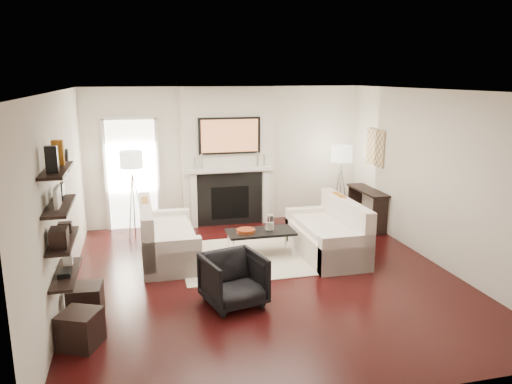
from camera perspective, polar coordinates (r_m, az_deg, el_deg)
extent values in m
plane|color=black|center=(7.48, 1.12, -9.64)|extent=(6.00, 6.00, 0.00)
plane|color=white|center=(6.90, 1.22, 11.51)|extent=(6.00, 6.00, 0.00)
plane|color=silver|center=(9.95, -3.33, 4.17)|extent=(5.50, 0.00, 5.50)
plane|color=silver|center=(4.36, 11.53, -7.89)|extent=(5.50, 0.00, 5.50)
plane|color=silver|center=(6.90, -21.46, -0.72)|extent=(0.00, 6.00, 6.00)
plane|color=silver|center=(8.21, 20.05, 1.48)|extent=(0.00, 6.00, 6.00)
cube|color=silver|center=(9.83, -3.19, 4.06)|extent=(1.80, 0.25, 2.70)
cube|color=black|center=(9.86, -2.98, -0.82)|extent=(1.30, 0.02, 1.04)
cube|color=black|center=(9.87, -2.97, -1.23)|extent=(0.75, 0.02, 0.65)
cube|color=white|center=(9.72, -7.12, -0.93)|extent=(0.12, 0.08, 1.10)
cube|color=white|center=(9.98, 1.11, -0.46)|extent=(0.12, 0.08, 1.10)
cube|color=white|center=(9.69, -2.97, 2.55)|extent=(1.70, 0.18, 0.07)
cube|color=black|center=(9.61, -3.04, 6.45)|extent=(1.20, 0.06, 0.70)
cube|color=#BF723F|center=(9.58, -3.01, 6.43)|extent=(1.10, 0.00, 0.62)
cylinder|color=silver|center=(9.58, -6.23, 3.50)|extent=(0.04, 0.04, 0.30)
cylinder|color=silver|center=(9.57, -7.00, 3.28)|extent=(0.04, 0.04, 0.24)
cylinder|color=silver|center=(9.78, 0.18, 3.77)|extent=(0.04, 0.04, 0.30)
cylinder|color=silver|center=(9.82, 0.91, 3.63)|extent=(0.04, 0.04, 0.24)
cube|color=white|center=(9.82, -13.96, 1.91)|extent=(0.90, 0.02, 2.10)
cube|color=white|center=(9.81, -16.76, 1.73)|extent=(0.06, 0.06, 2.16)
cube|color=white|center=(9.81, -11.16, 2.04)|extent=(0.06, 0.06, 2.16)
cube|color=white|center=(9.65, -14.31, 8.18)|extent=(1.02, 0.06, 0.06)
cube|color=beige|center=(8.27, 0.45, -7.32)|extent=(2.60, 2.00, 0.01)
cube|color=silver|center=(8.22, -9.94, -6.15)|extent=(0.85, 1.80, 0.42)
cube|color=silver|center=(8.11, -12.40, -4.18)|extent=(0.18, 1.80, 0.80)
cube|color=silver|center=(7.42, -9.51, -7.51)|extent=(0.85, 0.18, 0.60)
cube|color=silver|center=(8.96, -10.34, -3.93)|extent=(0.85, 0.18, 0.60)
cube|color=silver|center=(8.14, -9.66, -4.40)|extent=(0.63, 1.44, 0.10)
cube|color=#A96314|center=(8.34, -12.53, -2.24)|extent=(0.10, 0.42, 0.42)
cube|color=black|center=(7.76, -12.40, -3.45)|extent=(0.10, 0.40, 0.40)
cube|color=silver|center=(8.36, 7.99, -5.75)|extent=(0.85, 1.80, 0.42)
cube|color=silver|center=(8.39, 10.19, -3.49)|extent=(0.18, 1.80, 0.80)
cube|color=silver|center=(7.62, 10.27, -6.99)|extent=(0.85, 0.18, 0.60)
cube|color=silver|center=(9.05, 6.11, -3.61)|extent=(0.85, 0.18, 0.60)
cube|color=silver|center=(8.26, 7.72, -4.07)|extent=(0.63, 1.44, 0.10)
cube|color=#A96314|center=(8.60, 9.44, -1.64)|extent=(0.10, 0.42, 0.42)
cube|color=black|center=(8.07, 11.10, -2.75)|extent=(0.10, 0.40, 0.40)
cube|color=black|center=(8.19, 0.55, -4.61)|extent=(1.10, 0.55, 0.04)
cylinder|color=silver|center=(7.95, -2.58, -6.79)|extent=(0.02, 0.02, 0.38)
cylinder|color=silver|center=(8.19, 4.34, -6.20)|extent=(0.02, 0.02, 0.38)
cylinder|color=silver|center=(8.35, -3.17, -5.78)|extent=(0.02, 0.02, 0.38)
cylinder|color=silver|center=(8.58, 3.42, -5.26)|extent=(0.02, 0.02, 0.38)
cylinder|color=white|center=(8.18, 1.57, -3.47)|extent=(0.14, 0.14, 0.25)
cylinder|color=white|center=(8.19, 1.57, -3.90)|extent=(0.09, 0.09, 0.14)
cylinder|color=#BC4C1F|center=(8.12, -1.17, -4.44)|extent=(0.31, 0.31, 0.05)
imported|color=black|center=(6.51, -2.57, -9.71)|extent=(0.86, 0.83, 0.74)
cylinder|color=silver|center=(9.30, -13.79, -1.55)|extent=(0.02, 0.02, 1.20)
cylinder|color=white|center=(9.12, -14.08, 3.62)|extent=(0.40, 0.40, 0.30)
cylinder|color=silver|center=(9.30, -13.11, -1.51)|extent=(0.25, 0.02, 1.23)
cylinder|color=silver|center=(9.39, -14.13, -1.42)|extent=(0.14, 0.22, 1.23)
cylinder|color=silver|center=(9.20, -14.13, -1.71)|extent=(0.14, 0.22, 1.23)
cylinder|color=silver|center=(9.83, 9.57, -0.56)|extent=(0.02, 0.02, 1.20)
cylinder|color=white|center=(9.66, 9.76, 4.34)|extent=(0.40, 0.40, 0.30)
cylinder|color=silver|center=(9.87, 10.16, -0.53)|extent=(0.25, 0.02, 1.23)
cylinder|color=silver|center=(9.89, 9.06, -0.46)|extent=(0.14, 0.22, 1.23)
cylinder|color=silver|center=(9.72, 9.50, -0.71)|extent=(0.14, 0.22, 1.23)
cube|color=black|center=(9.90, 12.65, 0.18)|extent=(0.35, 1.20, 0.04)
cube|color=black|center=(9.52, 14.00, -2.74)|extent=(0.30, 0.04, 0.71)
cube|color=black|center=(10.47, 11.22, -1.17)|extent=(0.30, 0.04, 0.71)
cube|color=#A38451|center=(9.91, 13.49, 4.97)|extent=(0.03, 0.70, 0.70)
cube|color=black|center=(6.13, -20.89, -8.76)|extent=(0.25, 1.00, 0.03)
cube|color=black|center=(6.00, -21.20, -5.21)|extent=(0.25, 1.00, 0.04)
cube|color=black|center=(5.89, -21.52, -1.50)|extent=(0.25, 1.00, 0.04)
cube|color=black|center=(5.81, -21.85, 2.32)|extent=(0.25, 1.00, 0.04)
cube|color=black|center=(5.55, -22.31, 3.47)|extent=(0.12, 0.10, 0.28)
cube|color=#A96314|center=(6.01, -21.69, 4.20)|extent=(0.12, 0.10, 0.28)
cube|color=white|center=(5.76, -21.76, -0.53)|extent=(0.04, 0.30, 0.22)
cube|color=black|center=(6.13, -21.30, 0.09)|extent=(0.04, 0.22, 0.18)
cube|color=black|center=(5.73, -21.59, -4.85)|extent=(0.18, 0.25, 0.20)
cube|color=black|center=(6.22, -20.98, -3.79)|extent=(0.15, 0.12, 0.12)
cube|color=black|center=(6.05, -21.00, -8.64)|extent=(0.14, 0.20, 0.05)
cube|color=white|center=(6.33, -20.71, -7.02)|extent=(0.10, 0.10, 0.18)
cylinder|color=black|center=(7.71, -20.71, 3.37)|extent=(0.04, 0.34, 0.34)
cylinder|color=white|center=(7.71, -20.52, 3.38)|extent=(0.01, 0.29, 0.29)
cube|color=black|center=(6.61, -18.89, -11.69)|extent=(0.43, 0.43, 0.40)
cube|color=black|center=(5.96, -19.45, -14.55)|extent=(0.53, 0.53, 0.40)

